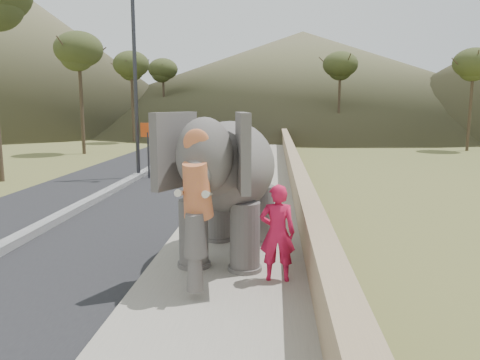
{
  "coord_description": "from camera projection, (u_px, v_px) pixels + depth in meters",
  "views": [
    {
      "loc": [
        0.88,
        -4.2,
        3.22
      ],
      "look_at": [
        0.2,
        5.03,
        1.7
      ],
      "focal_mm": 35.0,
      "sensor_mm": 36.0,
      "label": 1
    }
  ],
  "objects": [
    {
      "name": "trees",
      "position": [
        317.0,
        92.0,
        31.72
      ],
      "size": [
        48.94,
        43.84,
        9.07
      ],
      "color": "#473828",
      "rests_on": "ground"
    },
    {
      "name": "motorcyclist",
      "position": [
        223.0,
        141.0,
        31.65
      ],
      "size": [
        1.44,
        1.93,
        1.87
      ],
      "color": "maroon",
      "rests_on": "ground"
    },
    {
      "name": "road",
      "position": [
        89.0,
        205.0,
        14.92
      ],
      "size": [
        7.0,
        120.0,
        0.03
      ],
      "primitive_type": "cube",
      "color": "black",
      "rests_on": "ground"
    },
    {
      "name": "hill_far",
      "position": [
        302.0,
        78.0,
        72.11
      ],
      "size": [
        80.0,
        80.0,
        14.0
      ],
      "primitive_type": "cone",
      "color": "brown",
      "rests_on": "ground"
    },
    {
      "name": "distant_car",
      "position": [
        466.0,
        133.0,
        39.73
      ],
      "size": [
        4.34,
        2.02,
        1.44
      ],
      "primitive_type": "imported",
      "rotation": [
        0.0,
        0.0,
        1.49
      ],
      "color": "#ADACB3",
      "rests_on": "ground"
    },
    {
      "name": "median",
      "position": [
        89.0,
        202.0,
        14.91
      ],
      "size": [
        0.35,
        120.0,
        0.22
      ],
      "primitive_type": "cube",
      "color": "black",
      "rests_on": "ground"
    },
    {
      "name": "elephant_and_man",
      "position": [
        231.0,
        186.0,
        9.42
      ],
      "size": [
        2.55,
        4.22,
        2.88
      ],
      "color": "#645F5A",
      "rests_on": "ground"
    },
    {
      "name": "signboard",
      "position": [
        148.0,
        141.0,
        19.91
      ],
      "size": [
        0.6,
        0.08,
        2.4
      ],
      "color": "#2D2D33",
      "rests_on": "ground"
    },
    {
      "name": "walkway",
      "position": [
        245.0,
        206.0,
        14.55
      ],
      "size": [
        3.0,
        120.0,
        0.15
      ],
      "primitive_type": "cube",
      "color": "#9E9687",
      "rests_on": "ground"
    },
    {
      "name": "parapet",
      "position": [
        299.0,
        191.0,
        14.35
      ],
      "size": [
        0.3,
        120.0,
        1.1
      ],
      "primitive_type": "cube",
      "color": "tan",
      "rests_on": "ground"
    },
    {
      "name": "lamppost",
      "position": [
        142.0,
        63.0,
        19.54
      ],
      "size": [
        1.76,
        0.36,
        8.0
      ],
      "color": "#2E2D32",
      "rests_on": "ground"
    }
  ]
}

